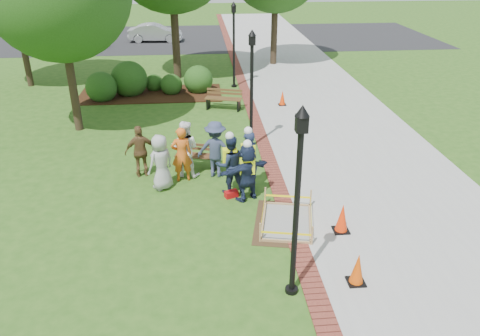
{
  "coord_description": "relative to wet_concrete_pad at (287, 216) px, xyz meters",
  "views": [
    {
      "loc": [
        -0.59,
        -10.86,
        6.89
      ],
      "look_at": [
        0.5,
        1.2,
        1.0
      ],
      "focal_mm": 35.0,
      "sensor_mm": 36.0,
      "label": 1
    }
  ],
  "objects": [
    {
      "name": "sidewalk",
      "position": [
        3.36,
        10.27,
        -0.22
      ],
      "size": [
        6.0,
        60.0,
        0.02
      ],
      "primitive_type": "cube",
      "color": "#9E9E99",
      "rests_on": "ground"
    },
    {
      "name": "casual_person_d",
      "position": [
        -4.15,
        3.26,
        0.62
      ],
      "size": [
        0.61,
        0.47,
        1.71
      ],
      "color": "brown",
      "rests_on": "ground"
    },
    {
      "name": "cone_back",
      "position": [
        1.35,
        -0.52,
        0.16
      ],
      "size": [
        0.41,
        0.41,
        0.82
      ],
      "color": "black",
      "rests_on": "ground"
    },
    {
      "name": "hivis_worker_a",
      "position": [
        -0.93,
        1.43,
        0.7
      ],
      "size": [
        0.66,
        0.58,
        1.89
      ],
      "color": "#192642",
      "rests_on": "ground"
    },
    {
      "name": "cone_front",
      "position": [
        1.1,
        -2.58,
        0.14
      ],
      "size": [
        0.4,
        0.4,
        0.78
      ],
      "color": "black",
      "rests_on": "ground"
    },
    {
      "name": "parking_lot",
      "position": [
        -1.64,
        27.27,
        -0.23
      ],
      "size": [
        36.0,
        12.0,
        0.01
      ],
      "primitive_type": "cube",
      "color": "black",
      "rests_on": "ground"
    },
    {
      "name": "hivis_worker_b",
      "position": [
        -0.84,
        2.08,
        0.76
      ],
      "size": [
        0.71,
        0.61,
        2.02
      ],
      "color": "#1A2144",
      "rests_on": "ground"
    },
    {
      "name": "shrub_c",
      "position": [
        -3.59,
        12.33,
        -0.23
      ],
      "size": [
        1.07,
        1.07,
        1.07
      ],
      "primitive_type": "sphere",
      "color": "#1D4112",
      "rests_on": "ground"
    },
    {
      "name": "ground",
      "position": [
        -1.64,
        0.27,
        -0.23
      ],
      "size": [
        100.0,
        100.0,
        0.0
      ],
      "primitive_type": "plane",
      "color": "#285116",
      "rests_on": "ground"
    },
    {
      "name": "brick_edging",
      "position": [
        0.11,
        10.27,
        -0.22
      ],
      "size": [
        0.5,
        60.0,
        0.03
      ],
      "primitive_type": "cube",
      "color": "maroon",
      "rests_on": "ground"
    },
    {
      "name": "bench_far",
      "position": [
        -1.14,
        9.7,
        0.05
      ],
      "size": [
        1.72,
        0.97,
        0.88
      ],
      "color": "brown",
      "rests_on": "ground"
    },
    {
      "name": "casual_person_e",
      "position": [
        -1.77,
        3.05,
        0.69
      ],
      "size": [
        0.66,
        0.5,
        1.85
      ],
      "color": "#323B59",
      "rests_on": "ground"
    },
    {
      "name": "wet_concrete_pad",
      "position": [
        0.0,
        0.0,
        0.0
      ],
      "size": [
        2.13,
        2.6,
        0.55
      ],
      "color": "#47331E",
      "rests_on": "ground"
    },
    {
      "name": "shrub_d",
      "position": [
        -2.24,
        12.51,
        -0.23
      ],
      "size": [
        1.45,
        1.45,
        1.45
      ],
      "primitive_type": "sphere",
      "color": "#1D4112",
      "rests_on": "ground"
    },
    {
      "name": "shrub_b",
      "position": [
        -5.63,
        12.38,
        -0.23
      ],
      "size": [
        1.8,
        1.8,
        1.8
      ],
      "primitive_type": "sphere",
      "color": "#1D4112",
      "rests_on": "ground"
    },
    {
      "name": "mulch_bed",
      "position": [
        -4.64,
        12.27,
        -0.21
      ],
      "size": [
        7.0,
        3.0,
        0.05
      ],
      "primitive_type": "cube",
      "color": "#381E0F",
      "rests_on": "ground"
    },
    {
      "name": "toolbox",
      "position": [
        -1.38,
        1.58,
        -0.14
      ],
      "size": [
        0.44,
        0.35,
        0.19
      ],
      "primitive_type": "cube",
      "rotation": [
        0.0,
        0.0,
        0.39
      ],
      "color": "#B00D11",
      "rests_on": "ground"
    },
    {
      "name": "parked_car_b",
      "position": [
        -5.35,
        26.03,
        -0.23
      ],
      "size": [
        2.13,
        4.49,
        1.43
      ],
      "primitive_type": "imported",
      "rotation": [
        0.0,
        0.0,
        1.52
      ],
      "color": "#ABABB0",
      "rests_on": "ground"
    },
    {
      "name": "parked_car_a",
      "position": [
        -10.91,
        24.34,
        -0.23
      ],
      "size": [
        2.5,
        5.1,
        1.62
      ],
      "primitive_type": "imported",
      "rotation": [
        0.0,
        0.0,
        1.5
      ],
      "color": "#252427",
      "rests_on": "ground"
    },
    {
      "name": "hivis_worker_c",
      "position": [
        -1.4,
        1.93,
        0.73
      ],
      "size": [
        0.64,
        0.49,
        1.95
      ],
      "color": "#191C42",
      "rests_on": "ground"
    },
    {
      "name": "casual_person_a",
      "position": [
        -3.46,
        2.33,
        0.64
      ],
      "size": [
        0.66,
        0.64,
        1.75
      ],
      "color": "#9F9F9F",
      "rests_on": "ground"
    },
    {
      "name": "lamp_near",
      "position": [
        -0.39,
        -2.73,
        2.25
      ],
      "size": [
        0.28,
        0.28,
        4.26
      ],
      "color": "black",
      "rests_on": "ground"
    },
    {
      "name": "casual_person_b",
      "position": [
        -2.84,
        2.81,
        0.66
      ],
      "size": [
        0.61,
        0.43,
        1.79
      ],
      "color": "#DA5E19",
      "rests_on": "ground"
    },
    {
      "name": "bench_near",
      "position": [
        -2.38,
        3.69,
        0.02
      ],
      "size": [
        1.52,
        0.82,
        0.79
      ],
      "color": "brown",
      "rests_on": "ground"
    },
    {
      "name": "casual_person_c",
      "position": [
        -2.75,
        3.16,
        0.7
      ],
      "size": [
        0.68,
        0.54,
        1.86
      ],
      "color": "white",
      "rests_on": "ground"
    },
    {
      "name": "cone_far",
      "position": [
        1.61,
        10.01,
        0.1
      ],
      "size": [
        0.35,
        0.35,
        0.7
      ],
      "color": "black",
      "rests_on": "ground"
    },
    {
      "name": "shrub_a",
      "position": [
        -6.85,
        11.55,
        -0.23
      ],
      "size": [
        1.48,
        1.48,
        1.48
      ],
      "primitive_type": "sphere",
      "color": "#1D4112",
      "rests_on": "ground"
    },
    {
      "name": "lamp_far",
      "position": [
        -0.39,
        13.27,
        2.25
      ],
      "size": [
        0.28,
        0.28,
        4.26
      ],
      "color": "black",
      "rests_on": "ground"
    },
    {
      "name": "lamp_mid",
      "position": [
        -0.39,
        5.27,
        2.25
      ],
      "size": [
        0.28,
        0.28,
        4.26
      ],
      "color": "black",
      "rests_on": "ground"
    },
    {
      "name": "shrub_e",
      "position": [
        -4.49,
        12.98,
        -0.23
      ],
      "size": [
        0.91,
        0.91,
        0.91
      ],
      "primitive_type": "sphere",
      "color": "#1D4112",
      "rests_on": "ground"
    }
  ]
}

